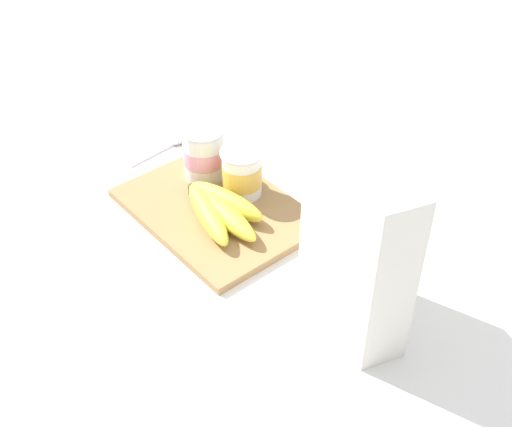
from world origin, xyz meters
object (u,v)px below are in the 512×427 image
yogurt_cup_front (204,154)px  spoon (168,146)px  yogurt_cup_back (242,173)px  cutting_board (216,210)px  banana_bunch (219,209)px  cereal_box (356,244)px

yogurt_cup_front → spoon: (-0.13, 0.01, -0.06)m
yogurt_cup_front → yogurt_cup_back: bearing=12.2°
cutting_board → spoon: 0.22m
cutting_board → spoon: bearing=167.3°
banana_bunch → spoon: (-0.24, 0.06, -0.03)m
cutting_board → yogurt_cup_back: yogurt_cup_back is taller
yogurt_cup_back → banana_bunch: bearing=-69.4°
cutting_board → banana_bunch: (0.03, -0.01, 0.03)m
yogurt_cup_front → spoon: yogurt_cup_front is taller
cereal_box → yogurt_cup_back: 0.31m
yogurt_cup_back → yogurt_cup_front: bearing=-167.8°
spoon → banana_bunch: bearing=-14.4°
cutting_board → yogurt_cup_front: 0.11m
cereal_box → yogurt_cup_front: 0.39m
cereal_box → spoon: 0.53m
cutting_board → yogurt_cup_back: (0.00, 0.06, 0.05)m
yogurt_cup_back → cereal_box: bearing=-9.7°
cutting_board → cereal_box: 0.33m
yogurt_cup_front → spoon: 0.14m
cutting_board → cereal_box: bearing=1.2°
cereal_box → yogurt_cup_back: size_ratio=3.12×
spoon → cereal_box: bearing=-4.7°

